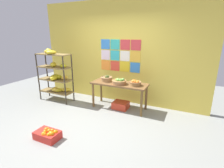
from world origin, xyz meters
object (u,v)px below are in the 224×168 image
(fruit_basket_centre, at_px, (107,78))
(display_table, at_px, (119,87))
(fruit_basket_back_right, at_px, (119,82))
(produce_crate_under_table, at_px, (121,105))
(orange_crate_foreground, at_px, (48,134))
(banana_shelf_unit, at_px, (55,72))
(fruit_basket_back_left, at_px, (135,83))

(fruit_basket_centre, bearing_deg, display_table, -5.05)
(fruit_basket_back_right, distance_m, produce_crate_under_table, 0.68)
(display_table, bearing_deg, fruit_basket_back_right, -73.87)
(fruit_basket_centre, relative_size, produce_crate_under_table, 0.79)
(orange_crate_foreground, bearing_deg, banana_shelf_unit, 127.63)
(display_table, distance_m, fruit_basket_back_left, 0.47)
(orange_crate_foreground, bearing_deg, display_table, 70.77)
(banana_shelf_unit, relative_size, produce_crate_under_table, 3.84)
(banana_shelf_unit, relative_size, fruit_basket_back_left, 5.21)
(banana_shelf_unit, height_order, fruit_basket_back_right, banana_shelf_unit)
(orange_crate_foreground, bearing_deg, fruit_basket_centre, 82.02)
(fruit_basket_centre, xyz_separation_m, fruit_basket_back_right, (0.42, -0.12, -0.01))
(produce_crate_under_table, distance_m, orange_crate_foreground, 2.03)
(fruit_basket_back_left, height_order, fruit_basket_back_right, fruit_basket_back_left)
(banana_shelf_unit, bearing_deg, fruit_basket_centre, 11.69)
(banana_shelf_unit, bearing_deg, orange_crate_foreground, -52.37)
(orange_crate_foreground, bearing_deg, fruit_basket_back_left, 59.39)
(produce_crate_under_table, bearing_deg, fruit_basket_back_right, -110.41)
(fruit_basket_back_left, height_order, produce_crate_under_table, fruit_basket_back_left)
(fruit_basket_back_left, distance_m, orange_crate_foreground, 2.28)
(fruit_basket_back_left, bearing_deg, fruit_basket_centre, 174.99)
(display_table, distance_m, produce_crate_under_table, 0.52)
(fruit_basket_back_left, distance_m, fruit_basket_back_right, 0.42)
(banana_shelf_unit, distance_m, orange_crate_foreground, 2.20)
(banana_shelf_unit, relative_size, display_table, 1.05)
(fruit_basket_centre, distance_m, orange_crate_foreground, 2.08)
(fruit_basket_back_right, relative_size, orange_crate_foreground, 0.79)
(display_table, xyz_separation_m, orange_crate_foreground, (-0.67, -1.91, -0.51))
(produce_crate_under_table, bearing_deg, banana_shelf_unit, -172.32)
(fruit_basket_centre, xyz_separation_m, orange_crate_foreground, (-0.27, -1.95, -0.68))
(banana_shelf_unit, bearing_deg, produce_crate_under_table, 7.68)
(display_table, xyz_separation_m, fruit_basket_centre, (-0.39, 0.03, 0.17))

